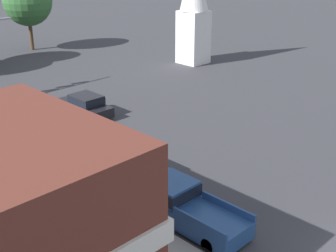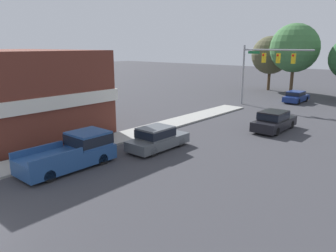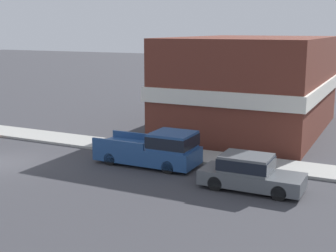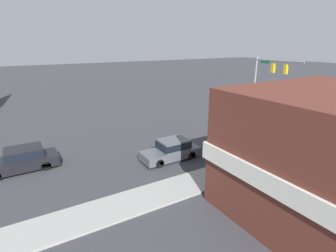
{
  "view_description": "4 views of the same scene",
  "coord_description": "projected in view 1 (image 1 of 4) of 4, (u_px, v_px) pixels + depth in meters",
  "views": [
    {
      "loc": [
        -17.29,
        -5.18,
        12.72
      ],
      "look_at": [
        -0.22,
        11.85,
        2.9
      ],
      "focal_mm": 50.0,
      "sensor_mm": 36.0,
      "label": 1
    },
    {
      "loc": [
        12.37,
        -2.35,
        6.76
      ],
      "look_at": [
        -0.75,
        12.88,
        1.8
      ],
      "focal_mm": 35.0,
      "sensor_mm": 36.0,
      "label": 2
    },
    {
      "loc": [
        17.48,
        18.48,
        7.01
      ],
      "look_at": [
        -0.96,
        9.44,
        2.71
      ],
      "focal_mm": 50.0,
      "sensor_mm": 36.0,
      "label": 3
    },
    {
      "loc": [
        -17.54,
        22.72,
        8.58
      ],
      "look_at": [
        0.21,
        12.11,
        1.96
      ],
      "focal_mm": 28.0,
      "sensor_mm": 36.0,
      "label": 4
    }
  ],
  "objects": [
    {
      "name": "church_steeple",
      "position": [
        194.0,
        2.0,
        48.17
      ],
      "size": [
        2.97,
        2.97,
        12.28
      ],
      "color": "white",
      "rests_on": "ground"
    },
    {
      "name": "backdrop_tree_right_mid",
      "position": [
        27.0,
        1.0,
        54.21
      ],
      "size": [
        5.68,
        5.68,
        8.53
      ],
      "color": "#4C3823",
      "rests_on": "ground"
    },
    {
      "name": "car_oncoming",
      "position": [
        85.0,
        105.0,
        35.5
      ],
      "size": [
        1.93,
        4.84,
        1.62
      ],
      "rotation": [
        0.0,
        0.0,
        3.14
      ],
      "color": "black",
      "rests_on": "ground"
    },
    {
      "name": "pickup_truck_parked",
      "position": [
        186.0,
        206.0,
        22.05
      ],
      "size": [
        2.12,
        5.42,
        1.87
      ],
      "color": "black",
      "rests_on": "ground"
    },
    {
      "name": "car_lead",
      "position": [
        134.0,
        162.0,
        26.53
      ],
      "size": [
        1.83,
        4.51,
        1.56
      ],
      "color": "black",
      "rests_on": "ground"
    }
  ]
}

